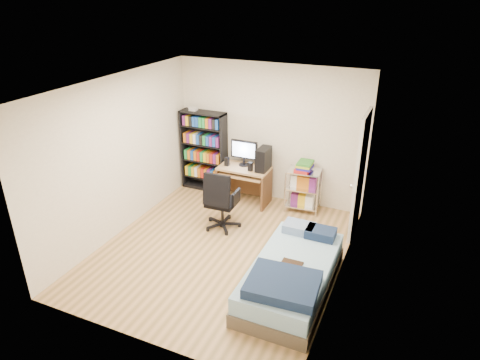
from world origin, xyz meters
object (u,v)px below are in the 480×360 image
at_px(media_shelf, 204,150).
at_px(bed, 292,276).
at_px(computer_desk, 250,171).
at_px(office_chair, 221,210).

xyz_separation_m(media_shelf, bed, (2.51, -2.33, -0.55)).
bearing_deg(computer_desk, bed, -55.35).
distance_m(media_shelf, office_chair, 1.64).
bearing_deg(bed, office_chair, 144.87).
distance_m(media_shelf, bed, 3.47).
height_order(media_shelf, computer_desk, media_shelf).
bearing_deg(computer_desk, media_shelf, 169.63).
distance_m(media_shelf, computer_desk, 1.06).
bearing_deg(media_shelf, bed, -42.87).
height_order(computer_desk, bed, computer_desk).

